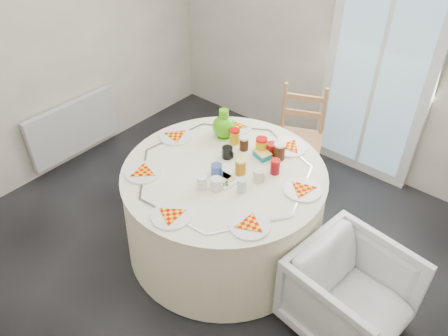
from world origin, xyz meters
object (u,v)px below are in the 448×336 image
Objects in this scene: table at (224,210)px; armchair at (352,289)px; wooden_chair at (298,141)px; green_pitcher at (224,127)px; radiator at (74,128)px.

armchair is (1.14, -0.05, 0.02)m from table.
wooden_chair is 3.96× the size of green_pitcher.
radiator is 2.26m from wooden_chair.
table is at bearing -113.81° from wooden_chair.
radiator is 0.63× the size of table.
radiator is 3.09m from armchair.
wooden_chair is (-0.00, 1.09, 0.09)m from table.
green_pitcher reaches higher than table.
armchair is 2.98× the size of green_pitcher.
green_pitcher is at bearing -135.55° from wooden_chair.
green_pitcher is (1.65, 0.41, 0.49)m from radiator.
green_pitcher is at bearing 13.97° from radiator.
table is 2.18× the size of armchair.
green_pitcher is (-1.44, 0.40, 0.48)m from armchair.
table is 1.64× the size of wooden_chair.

